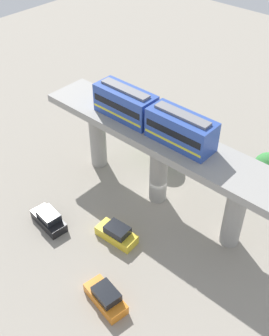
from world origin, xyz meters
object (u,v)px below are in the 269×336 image
Objects in this scene: train at (152,116)px; parked_car_yellow at (117,234)px; tree_near_viaduct at (157,135)px; tree_mid_lot at (268,167)px; parked_car_black at (49,219)px; parked_car_orange at (106,297)px.

train is 12.00m from parked_car_yellow.
tree_near_viaduct is 1.02× the size of tree_mid_lot.
parked_car_yellow is 0.87× the size of tree_mid_lot.
parked_car_black is at bearing -35.40° from tree_mid_lot.
parked_car_orange is 22.12m from tree_mid_lot.
parked_car_orange is 0.88× the size of tree_near_viaduct.
train reaches higher than tree_near_viaduct.
tree_near_viaduct reaches higher than parked_car_black.
parked_car_yellow is at bearing -24.26° from tree_mid_lot.
train is at bearing 33.45° from tree_near_viaduct.
train is 3.05× the size of parked_car_orange.
tree_mid_lot is (-16.03, 7.22, 2.60)m from parked_car_yellow.
tree_mid_lot reaches higher than parked_car_black.
tree_near_viaduct is 13.21m from tree_mid_lot.
train reaches higher than tree_mid_lot.
parked_car_yellow is at bearing 14.58° from train.
train is at bearing -145.04° from parked_car_orange.
train is 9.71m from tree_near_viaduct.
parked_car_black is 0.98× the size of parked_car_orange.
parked_car_black is at bearing -3.12° from tree_near_viaduct.
tree_near_viaduct is at bearing -176.58° from parked_car_black.
tree_mid_lot is at bearing 151.14° from parked_car_black.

